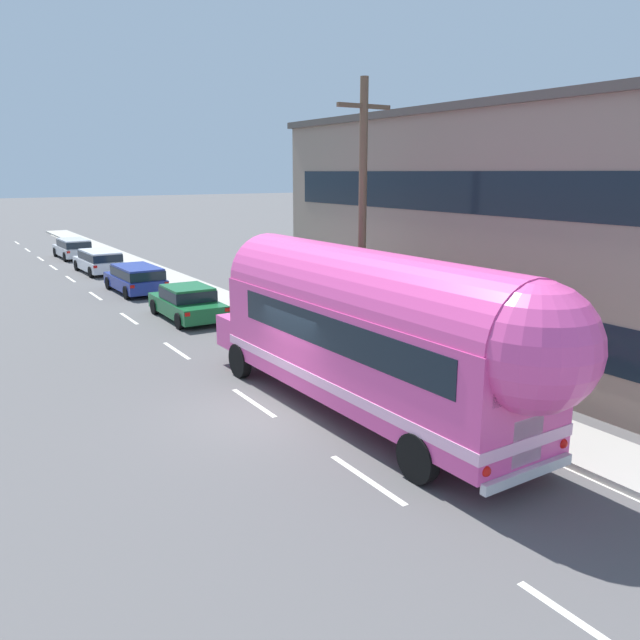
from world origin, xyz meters
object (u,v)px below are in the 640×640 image
(utility_pole, at_px, (362,222))
(car_third, at_px, (99,260))
(car_lead, at_px, (187,301))
(car_second, at_px, (136,277))
(car_fourth, at_px, (73,247))
(painted_bus, at_px, (375,329))

(utility_pole, bearing_deg, car_third, 95.72)
(car_lead, xyz_separation_m, car_second, (-0.09, 6.82, 0.06))
(car_second, distance_m, car_fourth, 15.18)
(painted_bus, bearing_deg, car_fourth, 89.80)
(painted_bus, bearing_deg, car_third, 89.90)
(painted_bus, xyz_separation_m, car_lead, (0.15, 12.82, -1.56))
(car_second, relative_size, car_fourth, 1.00)
(car_second, xyz_separation_m, car_fourth, (0.06, 15.18, -0.01))
(car_lead, distance_m, car_second, 6.82)
(painted_bus, height_order, car_lead, painted_bus)
(painted_bus, xyz_separation_m, car_fourth, (0.12, 34.82, -1.52))
(utility_pole, relative_size, painted_bus, 0.69)
(car_second, distance_m, car_third, 7.46)
(utility_pole, distance_m, car_third, 23.67)
(utility_pole, xyz_separation_m, car_third, (-2.33, 23.27, -3.63))
(utility_pole, bearing_deg, painted_bus, -121.82)
(car_second, bearing_deg, painted_bus, -90.18)
(painted_bus, distance_m, car_fourth, 34.85)
(painted_bus, xyz_separation_m, car_second, (0.06, 19.64, -1.51))
(car_third, distance_m, car_fourth, 7.72)
(car_lead, bearing_deg, car_second, 90.76)
(car_lead, relative_size, car_fourth, 0.99)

